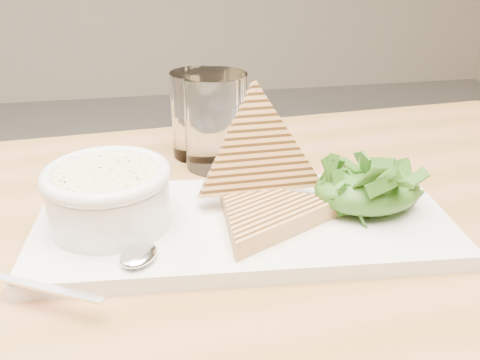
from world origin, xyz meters
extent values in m
cube|color=#B07347|center=(0.17, -0.06, 0.71)|extent=(1.21, 0.86, 0.04)
cylinder|color=#B07347|center=(0.70, 0.28, 0.35)|extent=(0.06, 0.06, 0.69)
cube|color=white|center=(0.22, 0.00, 0.74)|extent=(0.43, 0.22, 0.02)
cylinder|color=white|center=(0.09, 0.01, 0.77)|extent=(0.12, 0.12, 0.05)
cylinder|color=beige|center=(0.09, 0.01, 0.80)|extent=(0.10, 0.10, 0.01)
torus|color=white|center=(0.09, 0.01, 0.80)|extent=(0.13, 0.13, 0.01)
ellipsoid|color=#173A10|center=(0.35, 0.00, 0.77)|extent=(0.11, 0.09, 0.04)
ellipsoid|color=silver|center=(0.12, -0.06, 0.76)|extent=(0.05, 0.05, 0.01)
cube|color=silver|center=(0.04, -0.09, 0.75)|extent=(0.10, 0.06, 0.00)
cylinder|color=white|center=(0.20, 0.21, 0.79)|extent=(0.08, 0.08, 0.11)
cylinder|color=white|center=(0.22, 0.17, 0.79)|extent=(0.08, 0.08, 0.12)
camera|label=1|loc=(0.13, -0.47, 1.02)|focal=40.00mm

